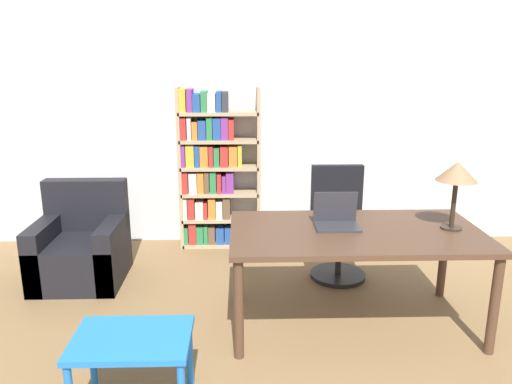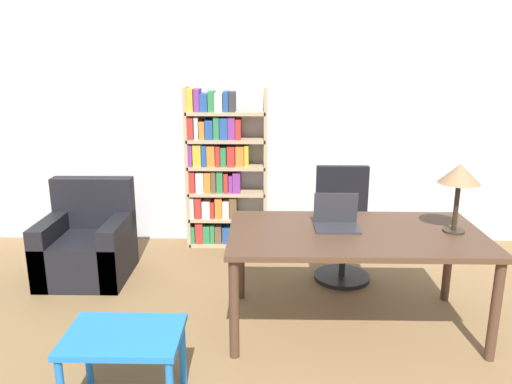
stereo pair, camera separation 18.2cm
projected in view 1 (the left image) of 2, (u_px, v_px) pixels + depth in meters
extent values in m
cube|color=silver|center=(275.00, 123.00, 5.49)|extent=(8.00, 0.06, 2.70)
cube|color=#4C3323|center=(356.00, 232.00, 3.78)|extent=(1.90, 1.02, 0.04)
cylinder|color=#4C3323|center=(239.00, 309.00, 3.42)|extent=(0.07, 0.07, 0.74)
cylinder|color=#4C3323|center=(494.00, 306.00, 3.47)|extent=(0.07, 0.07, 0.74)
cylinder|color=#4C3323|center=(239.00, 258.00, 4.29)|extent=(0.07, 0.07, 0.74)
cylinder|color=#4C3323|center=(443.00, 256.00, 4.34)|extent=(0.07, 0.07, 0.74)
cube|color=#2D2D33|center=(337.00, 227.00, 3.81)|extent=(0.34, 0.24, 0.02)
cube|color=#2D2D33|center=(335.00, 207.00, 3.88)|extent=(0.34, 0.04, 0.24)
cube|color=#19233D|center=(335.00, 206.00, 3.89)|extent=(0.30, 0.03, 0.21)
cylinder|color=#2D2319|center=(451.00, 228.00, 3.80)|extent=(0.16, 0.16, 0.01)
cylinder|color=#2D2319|center=(454.00, 204.00, 3.75)|extent=(0.04, 0.04, 0.36)
cone|color=#93704C|center=(457.00, 171.00, 3.69)|extent=(0.30, 0.30, 0.15)
cylinder|color=black|center=(338.00, 275.00, 4.79)|extent=(0.52, 0.52, 0.04)
cylinder|color=#262626|center=(338.00, 256.00, 4.74)|extent=(0.06, 0.06, 0.35)
cube|color=black|center=(339.00, 234.00, 4.68)|extent=(0.52, 0.52, 0.10)
cube|color=black|center=(337.00, 194.00, 4.81)|extent=(0.49, 0.08, 0.56)
cube|color=blue|center=(132.00, 339.00, 2.87)|extent=(0.68, 0.49, 0.04)
cylinder|color=blue|center=(92.00, 356.00, 3.13)|extent=(0.04, 0.04, 0.45)
cylinder|color=blue|center=(190.00, 355.00, 3.14)|extent=(0.04, 0.04, 0.45)
cube|color=black|center=(81.00, 260.00, 4.66)|extent=(0.78, 0.76, 0.41)
cube|color=black|center=(86.00, 205.00, 4.84)|extent=(0.78, 0.16, 0.50)
cube|color=black|center=(46.00, 252.00, 4.63)|extent=(0.16, 0.76, 0.59)
cube|color=black|center=(114.00, 251.00, 4.65)|extent=(0.16, 0.76, 0.59)
cube|color=tan|center=(181.00, 169.00, 5.40)|extent=(0.04, 0.28, 1.75)
cube|color=tan|center=(258.00, 169.00, 5.43)|extent=(0.04, 0.28, 1.75)
cube|color=tan|center=(221.00, 243.00, 5.64)|extent=(0.84, 0.28, 0.04)
cube|color=#2D7F47|center=(187.00, 234.00, 5.60)|extent=(0.04, 0.24, 0.19)
cube|color=#B72D28|center=(193.00, 232.00, 5.59)|extent=(0.08, 0.24, 0.24)
cube|color=#2D7F47|center=(200.00, 233.00, 5.60)|extent=(0.07, 0.24, 0.20)
cube|color=#2D7F47|center=(206.00, 233.00, 5.60)|extent=(0.05, 0.24, 0.20)
cube|color=brown|center=(212.00, 233.00, 5.61)|extent=(0.07, 0.24, 0.19)
cube|color=#234C99|center=(220.00, 234.00, 5.61)|extent=(0.09, 0.24, 0.18)
cube|color=#234C99|center=(229.00, 233.00, 5.61)|extent=(0.09, 0.24, 0.18)
cube|color=#2D7F47|center=(236.00, 231.00, 5.61)|extent=(0.06, 0.24, 0.24)
cube|color=tan|center=(221.00, 218.00, 5.56)|extent=(0.84, 0.28, 0.04)
cube|color=silver|center=(186.00, 207.00, 5.52)|extent=(0.04, 0.24, 0.24)
cube|color=#B72D28|center=(192.00, 207.00, 5.52)|extent=(0.07, 0.24, 0.24)
cube|color=silver|center=(200.00, 209.00, 5.53)|extent=(0.09, 0.24, 0.19)
cube|color=#B72D28|center=(206.00, 209.00, 5.53)|extent=(0.04, 0.24, 0.18)
cube|color=orange|center=(212.00, 207.00, 5.53)|extent=(0.08, 0.24, 0.23)
cube|color=silver|center=(219.00, 208.00, 5.53)|extent=(0.07, 0.24, 0.20)
cube|color=brown|center=(227.00, 206.00, 5.53)|extent=(0.08, 0.24, 0.24)
cube|color=tan|center=(220.00, 193.00, 5.49)|extent=(0.84, 0.28, 0.04)
cube|color=#B72D28|center=(186.00, 181.00, 5.44)|extent=(0.06, 0.24, 0.24)
cube|color=silver|center=(194.00, 182.00, 5.45)|extent=(0.09, 0.24, 0.22)
cube|color=orange|center=(201.00, 182.00, 5.45)|extent=(0.07, 0.24, 0.23)
cube|color=brown|center=(207.00, 181.00, 5.45)|extent=(0.05, 0.24, 0.24)
cube|color=#2D7F47|center=(213.00, 181.00, 5.45)|extent=(0.07, 0.24, 0.24)
cube|color=#B72D28|center=(219.00, 182.00, 5.45)|extent=(0.05, 0.24, 0.22)
cube|color=#7F338C|center=(224.00, 183.00, 5.46)|extent=(0.04, 0.24, 0.19)
cube|color=#7F338C|center=(230.00, 181.00, 5.46)|extent=(0.08, 0.24, 0.22)
cube|color=tan|center=(220.00, 167.00, 5.41)|extent=(0.84, 0.28, 0.04)
cube|color=#7F338C|center=(184.00, 155.00, 5.37)|extent=(0.04, 0.24, 0.24)
cube|color=gold|center=(191.00, 155.00, 5.37)|extent=(0.09, 0.24, 0.24)
cube|color=#234C99|center=(198.00, 155.00, 5.37)|extent=(0.05, 0.24, 0.23)
cube|color=orange|center=(204.00, 155.00, 5.37)|extent=(0.09, 0.24, 0.22)
cube|color=#B72D28|center=(211.00, 156.00, 5.38)|extent=(0.05, 0.24, 0.22)
cube|color=#2D7F47|center=(217.00, 156.00, 5.38)|extent=(0.06, 0.24, 0.21)
cube|color=#B72D28|center=(224.00, 156.00, 5.38)|extent=(0.08, 0.24, 0.22)
cube|color=orange|center=(233.00, 155.00, 5.38)|extent=(0.09, 0.24, 0.22)
cube|color=gold|center=(240.00, 155.00, 5.38)|extent=(0.04, 0.24, 0.23)
cube|color=tan|center=(219.00, 141.00, 5.34)|extent=(0.84, 0.28, 0.04)
cube|color=#B72D28|center=(184.00, 128.00, 5.29)|extent=(0.06, 0.24, 0.24)
cube|color=silver|center=(190.00, 128.00, 5.29)|extent=(0.04, 0.24, 0.24)
cube|color=orange|center=(195.00, 130.00, 5.30)|extent=(0.06, 0.24, 0.19)
cube|color=#234C99|center=(202.00, 129.00, 5.30)|extent=(0.08, 0.24, 0.20)
cube|color=#2D7F47|center=(210.00, 128.00, 5.30)|extent=(0.06, 0.24, 0.24)
cube|color=#234C99|center=(217.00, 128.00, 5.30)|extent=(0.08, 0.24, 0.23)
cube|color=#7F338C|center=(225.00, 128.00, 5.30)|extent=(0.07, 0.24, 0.24)
cube|color=#B72D28|center=(231.00, 129.00, 5.31)|extent=(0.06, 0.24, 0.21)
cube|color=tan|center=(219.00, 113.00, 5.26)|extent=(0.84, 0.28, 0.04)
cube|color=gold|center=(183.00, 100.00, 5.22)|extent=(0.07, 0.24, 0.24)
cube|color=#7F338C|center=(190.00, 100.00, 5.22)|extent=(0.06, 0.24, 0.23)
cube|color=#234C99|center=(197.00, 103.00, 5.23)|extent=(0.08, 0.24, 0.18)
cube|color=#2D7F47|center=(204.00, 101.00, 5.22)|extent=(0.06, 0.24, 0.21)
cube|color=silver|center=(212.00, 102.00, 5.23)|extent=(0.08, 0.24, 0.19)
cube|color=#234C99|center=(219.00, 101.00, 5.23)|extent=(0.05, 0.24, 0.21)
cube|color=#333338|center=(225.00, 102.00, 5.23)|extent=(0.06, 0.24, 0.20)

